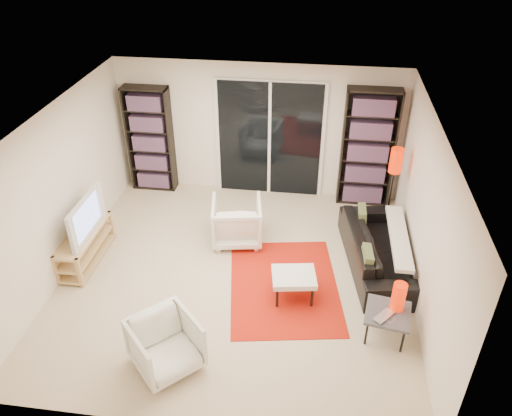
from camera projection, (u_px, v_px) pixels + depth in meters
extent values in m
plane|color=beige|center=(236.00, 275.00, 7.34)|extent=(5.00, 5.00, 0.00)
cube|color=white|center=(259.00, 130.00, 8.77)|extent=(5.00, 0.02, 2.40)
cube|color=white|center=(189.00, 351.00, 4.61)|extent=(5.00, 0.02, 2.40)
cube|color=white|center=(58.00, 193.00, 6.97)|extent=(0.02, 5.00, 2.40)
cube|color=white|center=(426.00, 220.00, 6.40)|extent=(0.02, 5.00, 2.40)
cube|color=white|center=(232.00, 123.00, 6.04)|extent=(5.00, 5.00, 0.02)
cube|color=white|center=(270.00, 139.00, 8.80)|extent=(1.92, 0.06, 2.16)
cube|color=black|center=(269.00, 140.00, 8.77)|extent=(1.80, 0.02, 2.10)
cube|color=white|center=(269.00, 141.00, 8.76)|extent=(0.05, 0.02, 2.10)
cube|color=black|center=(150.00, 139.00, 8.98)|extent=(0.80, 0.30, 1.95)
cube|color=brown|center=(150.00, 140.00, 8.96)|extent=(0.70, 0.22, 1.85)
cube|color=black|center=(368.00, 148.00, 8.50)|extent=(0.90, 0.30, 2.10)
cube|color=brown|center=(368.00, 149.00, 8.49)|extent=(0.80, 0.22, 2.00)
cube|color=#E2C37E|center=(83.00, 234.00, 7.38)|extent=(0.41, 1.28, 0.04)
cube|color=#E2C37E|center=(86.00, 246.00, 7.51)|extent=(0.41, 1.28, 0.03)
cube|color=#E2C37E|center=(88.00, 256.00, 7.61)|extent=(0.41, 1.28, 0.04)
cube|color=#E2C37E|center=(56.00, 271.00, 7.03)|extent=(0.05, 0.05, 0.50)
cube|color=#E2C37E|center=(91.00, 223.00, 8.02)|extent=(0.05, 0.05, 0.50)
cube|color=#E2C37E|center=(80.00, 273.00, 6.99)|extent=(0.05, 0.05, 0.50)
cube|color=#E2C37E|center=(112.00, 225.00, 7.98)|extent=(0.05, 0.05, 0.50)
imported|color=black|center=(80.00, 216.00, 7.21)|extent=(0.16, 1.04, 0.60)
cube|color=red|center=(284.00, 285.00, 7.13)|extent=(1.83, 2.27, 0.01)
imported|color=black|center=(377.00, 250.00, 7.36)|extent=(1.12, 2.15, 0.60)
imported|color=silver|center=(237.00, 221.00, 7.88)|extent=(0.89, 0.90, 0.72)
imported|color=silver|center=(166.00, 345.00, 5.78)|extent=(1.02, 1.03, 0.67)
cube|color=silver|center=(294.00, 277.00, 6.75)|extent=(0.66, 0.57, 0.08)
cylinder|color=black|center=(277.00, 298.00, 6.69)|extent=(0.04, 0.04, 0.32)
cylinder|color=black|center=(275.00, 279.00, 7.01)|extent=(0.04, 0.04, 0.32)
cylinder|color=black|center=(312.00, 297.00, 6.70)|extent=(0.04, 0.04, 0.32)
cylinder|color=black|center=(309.00, 279.00, 7.02)|extent=(0.04, 0.04, 0.32)
cube|color=#444449|center=(388.00, 313.00, 6.15)|extent=(0.62, 0.62, 0.04)
cylinder|color=black|center=(366.00, 333.00, 6.13)|extent=(0.03, 0.03, 0.38)
cylinder|color=black|center=(370.00, 309.00, 6.48)|extent=(0.03, 0.03, 0.38)
cylinder|color=black|center=(403.00, 341.00, 6.02)|extent=(0.03, 0.03, 0.38)
cylinder|color=black|center=(405.00, 316.00, 6.37)|extent=(0.03, 0.03, 0.38)
imported|color=silver|center=(387.00, 318.00, 6.04)|extent=(0.35, 0.36, 0.02)
cylinder|color=red|center=(399.00, 297.00, 6.09)|extent=(0.17, 0.17, 0.38)
cylinder|color=black|center=(385.00, 228.00, 8.32)|extent=(0.22, 0.22, 0.03)
cylinder|color=black|center=(389.00, 200.00, 8.03)|extent=(0.03, 0.03, 1.11)
cylinder|color=red|center=(396.00, 161.00, 7.64)|extent=(0.20, 0.20, 0.40)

